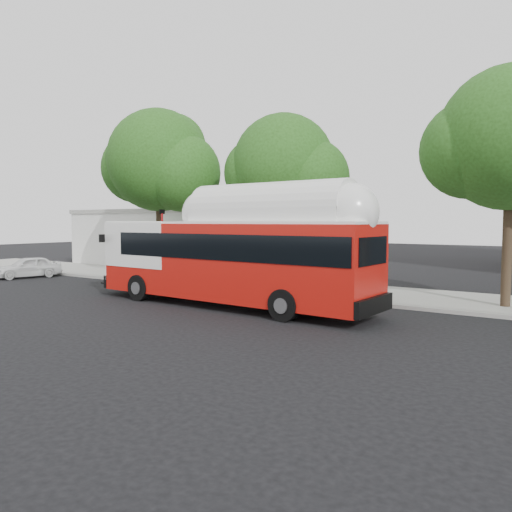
{
  "coord_description": "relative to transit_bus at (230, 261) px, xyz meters",
  "views": [
    {
      "loc": [
        11.66,
        -15.14,
        3.38
      ],
      "look_at": [
        -0.6,
        3.0,
        1.85
      ],
      "focal_mm": 35.0,
      "sensor_mm": 36.0,
      "label": 1
    }
  ],
  "objects": [
    {
      "name": "ground",
      "position": [
        0.16,
        -0.54,
        -1.81
      ],
      "size": [
        120.0,
        120.0,
        0.0
      ],
      "primitive_type": "plane",
      "color": "black",
      "rests_on": "ground"
    },
    {
      "name": "sidewalk",
      "position": [
        0.16,
        5.96,
        -1.73
      ],
      "size": [
        60.0,
        5.0,
        0.15
      ],
      "primitive_type": "cube",
      "color": "gray",
      "rests_on": "ground"
    },
    {
      "name": "curb_strip",
      "position": [
        0.16,
        3.36,
        -1.73
      ],
      "size": [
        60.0,
        0.3,
        0.15
      ],
      "primitive_type": "cube",
      "color": "gray",
      "rests_on": "ground"
    },
    {
      "name": "red_curb_segment",
      "position": [
        -2.84,
        3.36,
        -1.73
      ],
      "size": [
        10.0,
        0.32,
        0.16
      ],
      "primitive_type": "cube",
      "color": "maroon",
      "rests_on": "ground"
    },
    {
      "name": "street_tree_left",
      "position": [
        -8.36,
        5.02,
        4.8
      ],
      "size": [
        6.67,
        5.8,
        9.74
      ],
      "color": "#2D2116",
      "rests_on": "ground"
    },
    {
      "name": "street_tree_mid",
      "position": [
        -0.43,
        5.52,
        4.1
      ],
      "size": [
        5.75,
        5.0,
        8.62
      ],
      "color": "#2D2116",
      "rests_on": "ground"
    },
    {
      "name": "low_commercial_bldg",
      "position": [
        -13.84,
        13.46,
        0.34
      ],
      "size": [
        16.2,
        10.2,
        4.25
      ],
      "color": "silver",
      "rests_on": "ground"
    },
    {
      "name": "transit_bus",
      "position": [
        0.0,
        0.0,
        0.0
      ],
      "size": [
        13.19,
        3.27,
        3.87
      ],
      "rotation": [
        0.0,
        0.0,
        -0.05
      ],
      "color": "#B2120C",
      "rests_on": "ground"
    },
    {
      "name": "parked_car",
      "position": [
        -16.19,
        1.32,
        -1.17
      ],
      "size": [
        4.01,
        2.47,
        1.27
      ],
      "primitive_type": "imported",
      "rotation": [
        0.0,
        0.0,
        -0.28
      ],
      "color": "silver",
      "rests_on": "ground"
    },
    {
      "name": "signal_pole",
      "position": [
        -7.24,
        3.58,
        0.25
      ],
      "size": [
        0.11,
        0.38,
        4.01
      ],
      "color": "#AB1215",
      "rests_on": "ground"
    }
  ]
}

